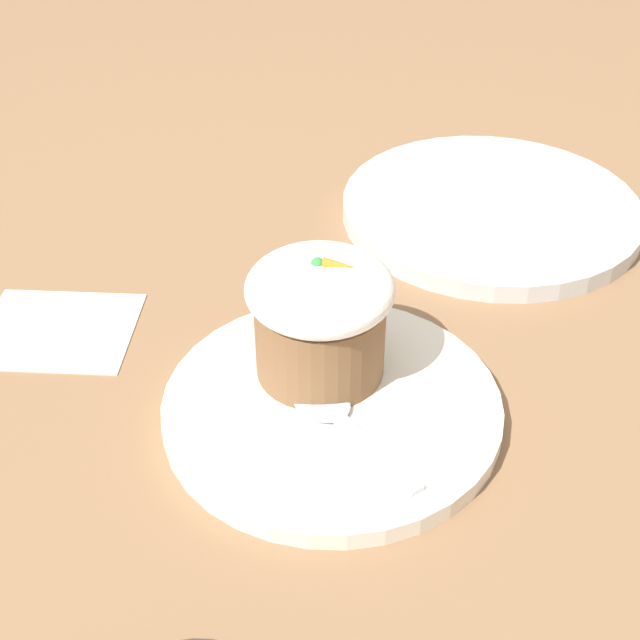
{
  "coord_description": "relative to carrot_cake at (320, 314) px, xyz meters",
  "views": [
    {
      "loc": [
        0.05,
        -0.45,
        0.43
      ],
      "look_at": [
        -0.01,
        0.03,
        0.06
      ],
      "focal_mm": 50.0,
      "sensor_mm": 36.0,
      "label": 1
    }
  ],
  "objects": [
    {
      "name": "dessert_plate",
      "position": [
        0.01,
        -0.03,
        -0.06
      ],
      "size": [
        0.23,
        0.23,
        0.01
      ],
      "color": "white",
      "rests_on": "ground_plane"
    },
    {
      "name": "ground_plane",
      "position": [
        0.01,
        -0.03,
        -0.06
      ],
      "size": [
        4.0,
        4.0,
        0.0
      ],
      "primitive_type": "plane",
      "color": "#846042"
    },
    {
      "name": "spoon",
      "position": [
        0.01,
        -0.05,
        -0.05
      ],
      "size": [
        0.1,
        0.1,
        0.01
      ],
      "color": "silver",
      "rests_on": "dessert_plate"
    },
    {
      "name": "carrot_cake",
      "position": [
        0.0,
        0.0,
        0.0
      ],
      "size": [
        0.1,
        0.1,
        0.09
      ],
      "color": "brown",
      "rests_on": "dessert_plate"
    },
    {
      "name": "side_plate",
      "position": [
        0.13,
        0.25,
        -0.05
      ],
      "size": [
        0.28,
        0.28,
        0.02
      ],
      "color": "silver",
      "rests_on": "ground_plane"
    },
    {
      "name": "paper_napkin",
      "position": [
        -0.21,
        0.03,
        -0.06
      ],
      "size": [
        0.13,
        0.11,
        0.0
      ],
      "color": "white",
      "rests_on": "ground_plane"
    }
  ]
}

